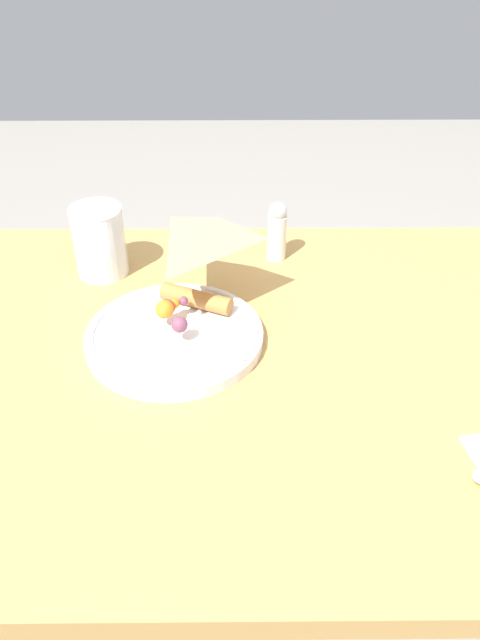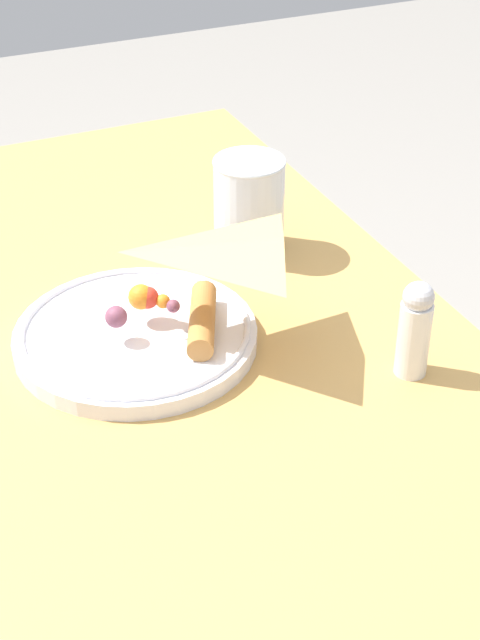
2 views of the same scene
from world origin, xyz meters
name	(u,v)px [view 1 (image 1 of 2)]	position (x,y,z in m)	size (l,w,h in m)	color
dining_table	(220,420)	(0.00, 0.00, 0.60)	(1.11, 0.67, 0.71)	tan
plate_pizza	(174,332)	(0.06, -0.03, 0.72)	(0.23, 0.23, 0.06)	white
milk_glass	(100,243)	(0.18, -0.20, 0.76)	(0.08, 0.08, 0.11)	white
salt_shaker	(277,231)	(-0.08, -0.24, 0.76)	(0.03, 0.03, 0.09)	silver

